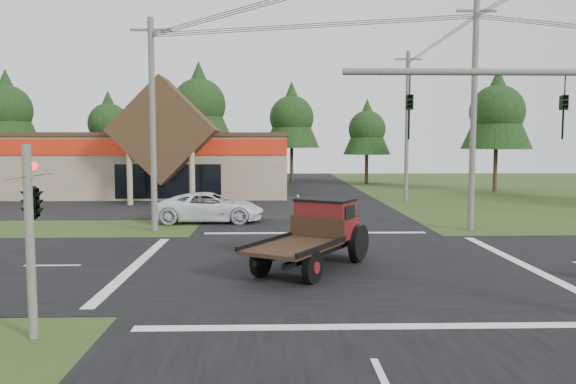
{
  "coord_description": "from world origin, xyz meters",
  "views": [
    {
      "loc": [
        -2.05,
        -20.05,
        4.43
      ],
      "look_at": [
        -1.38,
        5.19,
        2.2
      ],
      "focal_mm": 35.0,
      "sensor_mm": 36.0,
      "label": 1
    }
  ],
  "objects": [
    {
      "name": "tree_side_ne",
      "position": [
        18.0,
        30.0,
        7.38
      ],
      "size": [
        6.16,
        6.16,
        11.11
      ],
      "color": "#332316",
      "rests_on": "ground"
    },
    {
      "name": "road_ns",
      "position": [
        0.0,
        0.0,
        0.01
      ],
      "size": [
        12.0,
        120.0,
        0.02
      ],
      "primitive_type": "cube",
      "color": "black",
      "rests_on": "ground"
    },
    {
      "name": "cvs_building",
      "position": [
        -15.7,
        29.57,
        2.78
      ],
      "size": [
        30.4,
        18.2,
        9.19
      ],
      "color": "gray",
      "rests_on": "ground"
    },
    {
      "name": "road_ew",
      "position": [
        0.0,
        0.0,
        0.01
      ],
      "size": [
        120.0,
        12.0,
        0.02
      ],
      "primitive_type": "cube",
      "color": "black",
      "rests_on": "ground"
    },
    {
      "name": "tree_row_a",
      "position": [
        -30.0,
        40.0,
        8.05
      ],
      "size": [
        6.72,
        6.72,
        12.12
      ],
      "color": "#332316",
      "rests_on": "ground"
    },
    {
      "name": "parking_apron",
      "position": [
        -14.0,
        19.0,
        0.01
      ],
      "size": [
        28.0,
        14.0,
        0.02
      ],
      "primitive_type": "cube",
      "color": "black",
      "rests_on": "ground"
    },
    {
      "name": "tree_row_c",
      "position": [
        -10.0,
        41.0,
        8.72
      ],
      "size": [
        7.28,
        7.28,
        13.13
      ],
      "color": "#332316",
      "rests_on": "ground"
    },
    {
      "name": "white_pickup",
      "position": [
        -5.58,
        11.13,
        0.83
      ],
      "size": [
        5.96,
        2.75,
        1.66
      ],
      "primitive_type": "imported",
      "rotation": [
        0.0,
        0.0,
        1.57
      ],
      "color": "white",
      "rests_on": "ground"
    },
    {
      "name": "tree_row_d",
      "position": [
        0.0,
        42.0,
        7.38
      ],
      "size": [
        6.16,
        6.16,
        11.11
      ],
      "color": "#332316",
      "rests_on": "ground"
    },
    {
      "name": "tree_row_e",
      "position": [
        8.0,
        40.0,
        6.03
      ],
      "size": [
        5.04,
        5.04,
        9.09
      ],
      "color": "#332316",
      "rests_on": "ground"
    },
    {
      "name": "traffic_signal_corner",
      "position": [
        -7.5,
        -7.32,
        3.52
      ],
      "size": [
        0.53,
        2.48,
        4.4
      ],
      "color": "#595651",
      "rests_on": "ground"
    },
    {
      "name": "antique_flatbed_truck",
      "position": [
        -0.76,
        -0.83,
        1.22
      ],
      "size": [
        4.92,
        6.15,
        2.44
      ],
      "primitive_type": null,
      "rotation": [
        0.0,
        0.0,
        -0.54
      ],
      "color": "#530B14",
      "rests_on": "ground"
    },
    {
      "name": "utility_pole_n",
      "position": [
        8.0,
        22.0,
        5.74
      ],
      "size": [
        2.0,
        0.3,
        11.2
      ],
      "color": "#595651",
      "rests_on": "ground"
    },
    {
      "name": "utility_pole_nw",
      "position": [
        -8.0,
        8.0,
        5.39
      ],
      "size": [
        2.0,
        0.3,
        10.5
      ],
      "color": "#595651",
      "rests_on": "ground"
    },
    {
      "name": "tree_row_b",
      "position": [
        -20.0,
        42.0,
        6.7
      ],
      "size": [
        5.6,
        5.6,
        10.1
      ],
      "color": "#332316",
      "rests_on": "ground"
    },
    {
      "name": "utility_pole_ne",
      "position": [
        8.0,
        8.0,
        5.89
      ],
      "size": [
        2.0,
        0.3,
        11.5
      ],
      "color": "#595651",
      "rests_on": "ground"
    },
    {
      "name": "ground",
      "position": [
        0.0,
        0.0,
        0.0
      ],
      "size": [
        120.0,
        120.0,
        0.0
      ],
      "primitive_type": "plane",
      "color": "#2D3F16",
      "rests_on": "ground"
    }
  ]
}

